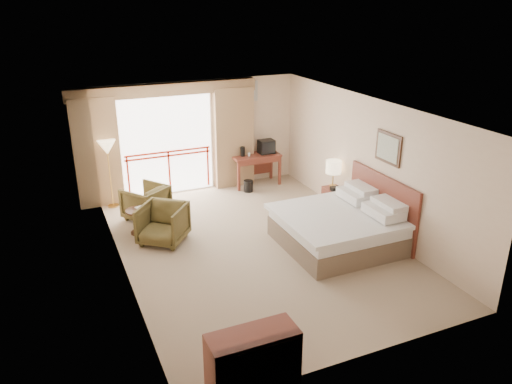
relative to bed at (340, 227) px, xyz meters
name	(u,v)px	position (x,y,z in m)	size (l,w,h in m)	color
floor	(256,246)	(-1.50, 0.60, -0.38)	(7.00, 7.00, 0.00)	gray
ceiling	(256,108)	(-1.50, 0.60, 2.32)	(7.00, 7.00, 0.00)	white
wall_back	(199,136)	(-1.50, 4.10, 0.97)	(5.00, 5.00, 0.00)	beige
wall_front	(368,269)	(-1.50, -2.90, 0.97)	(5.00, 5.00, 0.00)	beige
wall_left	(119,202)	(-4.00, 0.60, 0.97)	(7.00, 7.00, 0.00)	beige
wall_right	(368,164)	(1.00, 0.60, 0.97)	(7.00, 7.00, 0.00)	beige
balcony_door	(167,146)	(-2.30, 4.08, 0.82)	(2.40, 2.40, 0.00)	white
balcony_railing	(169,161)	(-2.30, 4.06, 0.44)	(2.09, 0.03, 1.02)	#B8260F
curtain_left	(97,153)	(-3.95, 3.95, 0.87)	(1.00, 0.26, 2.50)	#8A6847
curtain_right	(234,138)	(-0.65, 3.95, 0.87)	(1.00, 0.26, 2.50)	#8A6847
valance	(165,90)	(-2.30, 3.98, 2.17)	(4.40, 0.22, 0.28)	#8A6847
hvac_vent	(248,91)	(-0.20, 4.07, 1.97)	(0.50, 0.04, 0.50)	silver
bed	(340,227)	(0.00, 0.00, 0.00)	(2.13, 2.06, 0.97)	brown
headboard	(382,206)	(0.96, 0.00, 0.27)	(0.06, 2.10, 1.30)	#5E241B
framed_art	(388,148)	(0.97, 0.00, 1.47)	(0.04, 0.72, 0.60)	black
nightstand	(333,199)	(0.80, 1.52, -0.11)	(0.37, 0.44, 0.53)	#5E241B
table_lamp	(334,167)	(0.80, 1.57, 0.63)	(0.34, 0.34, 0.61)	tan
phone	(335,189)	(0.75, 1.37, 0.20)	(0.20, 0.16, 0.09)	black
desk	(255,161)	(-0.14, 3.80, 0.25)	(1.23, 0.59, 0.80)	#5E241B
tv	(266,147)	(0.16, 3.74, 0.60)	(0.39, 0.31, 0.35)	black
coffee_maker	(243,152)	(-0.49, 3.75, 0.55)	(0.12, 0.12, 0.25)	black
cup	(249,155)	(-0.34, 3.70, 0.47)	(0.06, 0.06, 0.09)	white
wastebasket	(248,186)	(-0.51, 3.35, -0.23)	(0.23, 0.23, 0.29)	black
armchair_far	(147,218)	(-3.17, 2.75, -0.38)	(0.80, 0.83, 0.75)	#42391D
armchair_near	(164,242)	(-3.10, 1.50, -0.38)	(0.83, 0.86, 0.78)	#42391D
side_table	(138,217)	(-3.47, 2.08, -0.02)	(0.47, 0.47, 0.52)	black
book	(137,210)	(-3.47, 2.08, 0.14)	(0.17, 0.23, 0.02)	white
floor_lamp	(107,150)	(-3.74, 3.74, 0.98)	(0.40, 0.40, 1.58)	tan
dresser	(253,359)	(-3.02, -2.78, 0.00)	(1.13, 0.48, 0.75)	#5E241B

